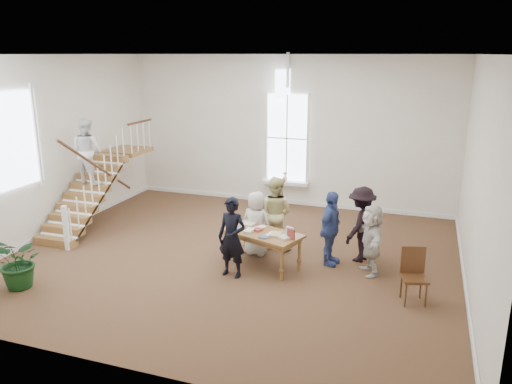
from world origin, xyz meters
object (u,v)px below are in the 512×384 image
at_px(police_officer, 232,237).
at_px(side_chair, 414,271).
at_px(library_table, 262,236).
at_px(woman_cluster_a, 331,229).
at_px(person_yellow, 275,213).
at_px(floor_plant, 19,262).
at_px(woman_cluster_b, 361,224).
at_px(woman_cluster_c, 371,240).
at_px(elderly_woman, 256,224).

xyz_separation_m(police_officer, side_chair, (3.62, 0.09, -0.26)).
relative_size(library_table, woman_cluster_a, 1.13).
bearing_deg(library_table, person_yellow, 111.51).
bearing_deg(floor_plant, woman_cluster_b, 30.26).
bearing_deg(library_table, floor_plant, -129.49).
bearing_deg(floor_plant, person_yellow, 41.30).
height_order(woman_cluster_a, side_chair, woman_cluster_a).
bearing_deg(woman_cluster_b, floor_plant, -40.27).
height_order(person_yellow, woman_cluster_c, person_yellow).
bearing_deg(police_officer, woman_cluster_c, 28.11).
bearing_deg(library_table, woman_cluster_a, 42.87).
bearing_deg(police_officer, library_table, 62.61).
bearing_deg(woman_cluster_c, side_chair, 20.63).
relative_size(woman_cluster_b, floor_plant, 1.56).
height_order(library_table, floor_plant, floor_plant).
distance_m(woman_cluster_a, side_chair, 2.15).
relative_size(person_yellow, side_chair, 1.69).
bearing_deg(side_chair, person_yellow, 136.39).
height_order(library_table, elderly_woman, elderly_woman).
bearing_deg(floor_plant, police_officer, 26.86).
height_order(library_table, woman_cluster_b, woman_cluster_b).
distance_m(police_officer, floor_plant, 4.22).
distance_m(library_table, elderly_woman, 0.69).
distance_m(police_officer, side_chair, 3.63).
distance_m(elderly_woman, floor_plant, 4.99).
relative_size(woman_cluster_b, woman_cluster_c, 1.12).
height_order(elderly_woman, woman_cluster_b, woman_cluster_b).
distance_m(person_yellow, woman_cluster_a, 1.50).
relative_size(elderly_woman, floor_plant, 1.38).
distance_m(elderly_woman, woman_cluster_c, 2.62).
bearing_deg(woman_cluster_a, side_chair, -111.96).
relative_size(police_officer, floor_plant, 1.55).
height_order(elderly_woman, side_chair, elderly_woman).
bearing_deg(police_officer, woman_cluster_a, 41.50).
relative_size(library_table, elderly_woman, 1.25).
xyz_separation_m(police_officer, woman_cluster_b, (2.42, 1.70, 0.00)).
distance_m(elderly_woman, woman_cluster_b, 2.36).
xyz_separation_m(library_table, floor_plant, (-4.20, -2.55, -0.16)).
height_order(person_yellow, side_chair, person_yellow).
height_order(police_officer, side_chair, police_officer).
bearing_deg(elderly_woman, woman_cluster_b, -161.97).
height_order(library_table, police_officer, police_officer).
height_order(woman_cluster_c, side_chair, woman_cluster_c).
xyz_separation_m(elderly_woman, side_chair, (3.52, -1.16, -0.17)).
bearing_deg(person_yellow, library_table, 100.91).
distance_m(person_yellow, woman_cluster_c, 2.42).
xyz_separation_m(elderly_woman, woman_cluster_c, (2.62, -0.20, 0.01)).
bearing_deg(side_chair, woman_cluster_a, 130.91).
bearing_deg(elderly_woman, person_yellow, -113.91).
bearing_deg(police_officer, person_yellow, 84.12).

